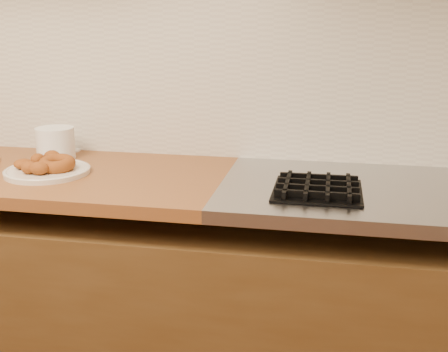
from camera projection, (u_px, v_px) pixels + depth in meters
The scene contains 11 objects.
wall_back at pixel (106, 31), 2.06m from camera, with size 4.00×0.02×2.70m, color #C2B196.
base_cabinet at pixel (88, 307), 2.03m from camera, with size 3.60×0.60×0.77m, color #4F371B.
stovetop at pixel (436, 197), 1.68m from camera, with size 1.30×0.62×0.04m, color #9EA0A5.
backsplash at pixel (107, 73), 2.09m from camera, with size 3.60×0.02×0.60m, color beige.
burner_grates at pixel (432, 195), 1.60m from camera, with size 0.91×0.26×0.03m.
donut_plate at pixel (47, 171), 1.86m from camera, with size 0.28×0.28×0.02m, color beige.
ring_donut at pixel (57, 164), 1.84m from camera, with size 0.12×0.12×0.04m, color brown.
fried_dough_chunks at pixel (37, 163), 1.85m from camera, with size 0.16×0.21×0.05m.
plastic_tub at pixel (56, 143), 2.04m from camera, with size 0.14×0.14×0.11m, color white.
tub_lid at pixel (65, 150), 2.17m from camera, with size 0.12×0.12×0.01m, color white.
brass_jar_lid at pixel (61, 156), 2.07m from camera, with size 0.08×0.08×0.01m, color #B77E33.
Camera 1 is at (0.83, -0.00, 1.40)m, focal length 45.00 mm.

